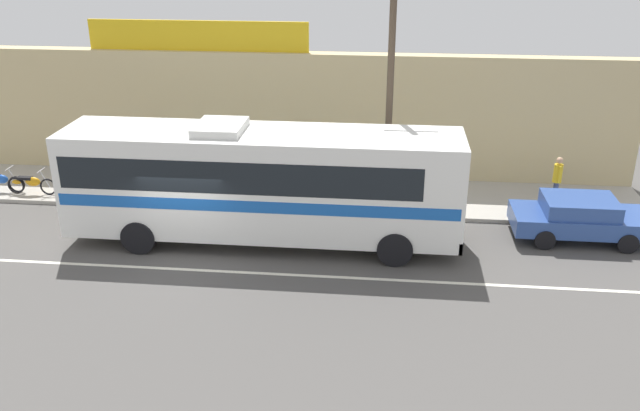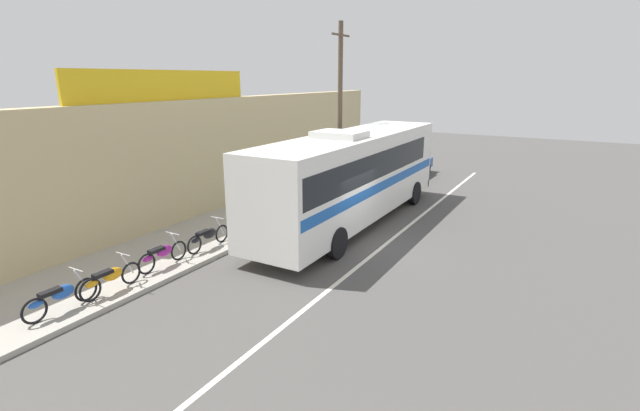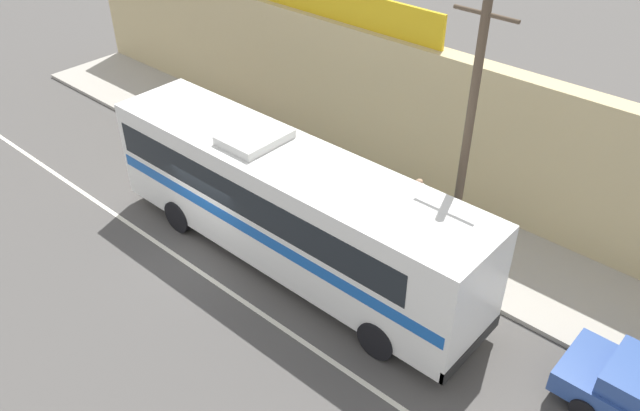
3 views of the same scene
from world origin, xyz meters
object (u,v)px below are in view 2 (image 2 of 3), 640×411
object	(u,v)px
motorcycle_black	(162,254)
motorcycle_purple	(59,296)
utility_pole	(340,108)
parked_car	(407,164)
motorcycle_red	(110,278)
motorcycle_green	(208,236)
pedestrian_by_curb	(300,177)
pedestrian_far_right	(368,154)
intercity_bus	(352,173)

from	to	relation	value
motorcycle_black	motorcycle_purple	world-z (taller)	same
motorcycle_black	motorcycle_purple	size ratio (longest dim) A/B	0.97
utility_pole	parked_car	bearing A→B (deg)	-12.47
parked_car	motorcycle_red	xyz separation A→B (m)	(-18.80, 1.48, -0.17)
motorcycle_black	motorcycle_green	world-z (taller)	same
utility_pole	motorcycle_red	distance (m)	13.25
motorcycle_purple	pedestrian_by_curb	size ratio (longest dim) A/B	1.10
motorcycle_black	parked_car	bearing A→B (deg)	-5.48
motorcycle_black	pedestrian_far_right	bearing A→B (deg)	2.76
intercity_bus	motorcycle_purple	world-z (taller)	intercity_bus
motorcycle_green	pedestrian_far_right	world-z (taller)	pedestrian_far_right
parked_car	utility_pole	bearing A→B (deg)	167.53
motorcycle_red	motorcycle_purple	distance (m)	1.30
parked_car	pedestrian_by_curb	bearing A→B (deg)	163.06
motorcycle_black	motorcycle_purple	distance (m)	3.16
motorcycle_red	motorcycle_black	bearing A→B (deg)	4.36
pedestrian_by_curb	pedestrian_far_right	distance (m)	7.70
utility_pole	motorcycle_green	world-z (taller)	utility_pole
parked_car	motorcycle_green	distance (m)	15.15
motorcycle_red	utility_pole	bearing A→B (deg)	-0.63
parked_car	motorcycle_green	bearing A→B (deg)	174.11
motorcycle_black	motorcycle_red	bearing A→B (deg)	-175.64
motorcycle_red	motorcycle_green	world-z (taller)	same
motorcycle_black	pedestrian_by_curb	xyz separation A→B (m)	(8.99, 0.79, 0.59)
pedestrian_by_curb	pedestrian_far_right	world-z (taller)	pedestrian_far_right
utility_pole	pedestrian_far_right	world-z (taller)	utility_pole
motorcycle_purple	motorcycle_green	bearing A→B (deg)	-0.63
motorcycle_purple	pedestrian_far_right	size ratio (longest dim) A/B	1.10
intercity_bus	parked_car	distance (m)	10.06
parked_car	motorcycle_red	distance (m)	18.86
pedestrian_by_curb	motorcycle_green	bearing A→B (deg)	-173.09
motorcycle_green	motorcycle_red	bearing A→B (deg)	-178.91
motorcycle_black	pedestrian_far_right	size ratio (longest dim) A/B	1.06
intercity_bus	pedestrian_by_curb	world-z (taller)	intercity_bus
pedestrian_by_curb	pedestrian_far_right	xyz separation A→B (m)	(7.70, 0.01, 0.00)
pedestrian_far_right	parked_car	bearing A→B (deg)	-84.46
intercity_bus	motorcycle_black	xyz separation A→B (m)	(-7.04, 2.83, -1.50)
parked_car	motorcycle_purple	size ratio (longest dim) A/B	2.20
parked_car	motorcycle_green	xyz separation A→B (m)	(-15.07, 1.55, -0.17)
motorcycle_purple	utility_pole	bearing A→B (deg)	-1.09
motorcycle_black	pedestrian_by_curb	size ratio (longest dim) A/B	1.06
parked_car	motorcycle_green	size ratio (longest dim) A/B	2.19
intercity_bus	motorcycle_red	size ratio (longest dim) A/B	6.49
intercity_bus	motorcycle_purple	size ratio (longest dim) A/B	6.27
utility_pole	motorcycle_green	size ratio (longest dim) A/B	4.13
pedestrian_far_right	motorcycle_green	bearing A→B (deg)	-176.62
parked_car	pedestrian_by_curb	size ratio (longest dim) A/B	2.42
motorcycle_black	motorcycle_red	distance (m)	1.88
motorcycle_green	utility_pole	bearing A→B (deg)	-1.35
motorcycle_red	pedestrian_far_right	world-z (taller)	pedestrian_far_right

